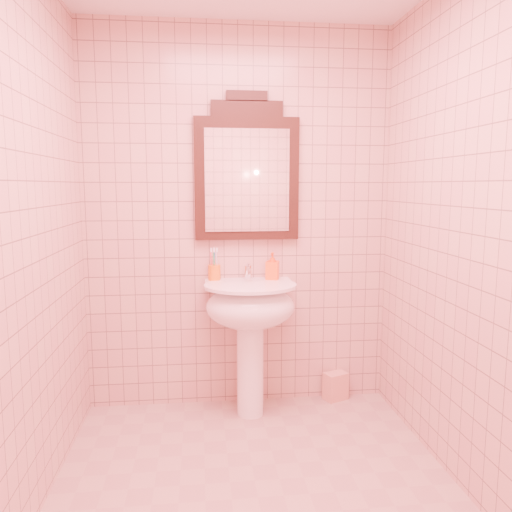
{
  "coord_description": "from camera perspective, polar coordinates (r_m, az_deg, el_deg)",
  "views": [
    {
      "loc": [
        -0.26,
        -2.18,
        1.47
      ],
      "look_at": [
        0.05,
        0.55,
        1.09
      ],
      "focal_mm": 35.0,
      "sensor_mm": 36.0,
      "label": 1
    }
  ],
  "objects": [
    {
      "name": "floor",
      "position": [
        2.64,
        0.24,
        -25.88
      ],
      "size": [
        2.2,
        2.2,
        0.0
      ],
      "primitive_type": "plane",
      "color": "tan",
      "rests_on": "ground"
    },
    {
      "name": "back_wall",
      "position": [
        3.29,
        -2.0,
        4.15
      ],
      "size": [
        2.0,
        0.02,
        2.5
      ],
      "primitive_type": "cube",
      "color": "#CFA390",
      "rests_on": "floor"
    },
    {
      "name": "pedestal_sink",
      "position": [
        3.17,
        -0.66,
        -6.8
      ],
      "size": [
        0.58,
        0.58,
        0.86
      ],
      "color": "white",
      "rests_on": "floor"
    },
    {
      "name": "faucet",
      "position": [
        3.25,
        -0.91,
        -1.77
      ],
      "size": [
        0.04,
        0.16,
        0.11
      ],
      "color": "white",
      "rests_on": "pedestal_sink"
    },
    {
      "name": "mirror",
      "position": [
        3.26,
        -1.05,
        9.55
      ],
      "size": [
        0.68,
        0.06,
        0.94
      ],
      "color": "black",
      "rests_on": "back_wall"
    },
    {
      "name": "toothbrush_cup",
      "position": [
        3.26,
        -4.78,
        -1.85
      ],
      "size": [
        0.08,
        0.08,
        0.19
      ],
      "rotation": [
        0.0,
        0.0,
        -0.22
      ],
      "color": "orange",
      "rests_on": "pedestal_sink"
    },
    {
      "name": "soap_dispenser",
      "position": [
        3.27,
        1.89,
        -1.16
      ],
      "size": [
        0.1,
        0.1,
        0.18
      ],
      "primitive_type": "imported",
      "rotation": [
        0.0,
        0.0,
        -0.31
      ],
      "color": "#FA5615",
      "rests_on": "pedestal_sink"
    },
    {
      "name": "towel",
      "position": [
        3.62,
        9.07,
        -14.46
      ],
      "size": [
        0.18,
        0.16,
        0.19
      ],
      "primitive_type": "cube",
      "rotation": [
        0.0,
        0.0,
        0.41
      ],
      "color": "#DE9F83",
      "rests_on": "floor"
    }
  ]
}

